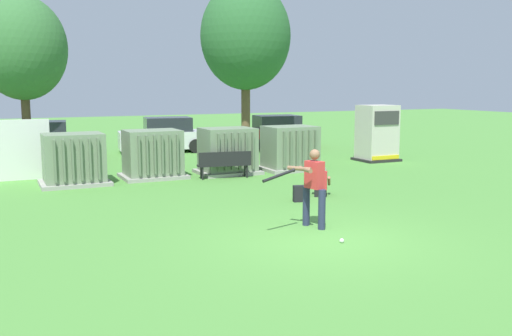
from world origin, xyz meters
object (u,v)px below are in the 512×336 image
object	(u,v)px
sports_ball	(342,241)
backpack	(299,194)
generator_enclosure	(377,133)
park_bench	(225,163)
transformer_mid_east	(228,151)
batter	(312,184)
transformer_east	(290,149)
transformer_west	(74,160)
parked_car_rightmost	(275,133)
transformer_mid_west	(153,155)
parked_car_right_of_center	(166,136)
seated_spectator	(321,183)
parked_car_left_of_center	(38,142)

from	to	relation	value
sports_ball	backpack	distance (m)	4.11
generator_enclosure	park_bench	bearing A→B (deg)	-168.05
transformer_mid_east	batter	world-z (taller)	batter
transformer_east	transformer_west	bearing A→B (deg)	179.35
parked_car_rightmost	backpack	bearing A→B (deg)	-114.03
transformer_mid_west	park_bench	xyz separation A→B (m)	(2.14, -1.17, -0.25)
transformer_east	parked_car_right_of_center	world-z (taller)	same
batter	seated_spectator	xyz separation A→B (m)	(2.09, 3.05, -0.60)
transformer_east	parked_car_left_of_center	distance (m)	10.74
sports_ball	parked_car_right_of_center	bearing A→B (deg)	85.85
transformer_mid_west	transformer_mid_east	bearing A→B (deg)	-4.20
park_bench	sports_ball	distance (m)	8.38
parked_car_left_of_center	sports_ball	bearing A→B (deg)	-74.44
park_bench	sports_ball	size ratio (longest dim) A/B	20.43
generator_enclosure	seated_spectator	world-z (taller)	generator_enclosure
parked_car_rightmost	transformer_east	bearing A→B (deg)	-112.53
transformer_mid_west	generator_enclosure	size ratio (longest dim) A/B	0.91
transformer_west	transformer_mid_east	world-z (taller)	same
transformer_west	generator_enclosure	size ratio (longest dim) A/B	0.91
generator_enclosure	parked_car_rightmost	world-z (taller)	generator_enclosure
sports_ball	parked_car_rightmost	world-z (taller)	parked_car_rightmost
transformer_mid_east	generator_enclosure	bearing A→B (deg)	4.89
transformer_mid_east	sports_ball	bearing A→B (deg)	-98.22
park_bench	sports_ball	world-z (taller)	park_bench
parked_car_left_of_center	parked_car_right_of_center	xyz separation A→B (m)	(5.68, 0.62, 0.00)
transformer_west	sports_ball	distance (m)	10.06
transformer_mid_east	park_bench	size ratio (longest dim) A/B	1.14
backpack	parked_car_rightmost	size ratio (longest dim) A/B	0.10
transformer_mid_west	generator_enclosure	distance (m)	9.58
batter	transformer_mid_west	bearing A→B (deg)	99.67
parked_car_left_of_center	parked_car_rightmost	bearing A→B (deg)	-0.12
transformer_west	backpack	xyz separation A→B (m)	(5.13, -5.32, -0.57)
transformer_east	seated_spectator	world-z (taller)	transformer_east
seated_spectator	parked_car_rightmost	size ratio (longest dim) A/B	0.22
transformer_west	transformer_mid_east	bearing A→B (deg)	0.74
batter	sports_ball	world-z (taller)	batter
generator_enclosure	park_bench	distance (m)	7.61
seated_spectator	parked_car_right_of_center	bearing A→B (deg)	94.50
generator_enclosure	backpack	bearing A→B (deg)	-139.63
parked_car_rightmost	generator_enclosure	bearing A→B (deg)	-75.08
transformer_west	generator_enclosure	world-z (taller)	generator_enclosure
transformer_mid_east	batter	bearing A→B (deg)	-98.95
park_bench	parked_car_left_of_center	size ratio (longest dim) A/B	0.42
parked_car_rightmost	transformer_mid_west	bearing A→B (deg)	-140.56
backpack	parked_car_left_of_center	distance (m)	13.41
batter	parked_car_left_of_center	size ratio (longest dim) A/B	0.40
batter	parked_car_rightmost	world-z (taller)	batter
transformer_mid_east	backpack	size ratio (longest dim) A/B	4.77
sports_ball	seated_spectator	size ratio (longest dim) A/B	0.09
park_bench	parked_car_left_of_center	distance (m)	9.37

